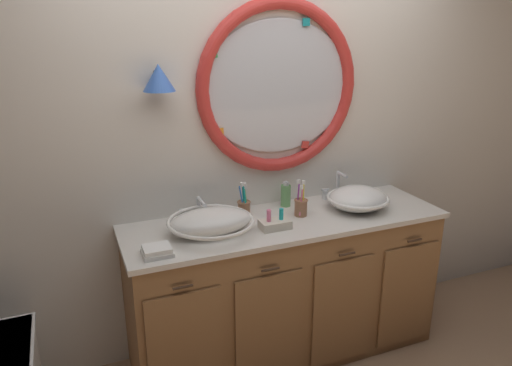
% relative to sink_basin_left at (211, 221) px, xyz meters
% --- Properties ---
extents(back_wall_assembly, '(6.40, 0.26, 2.60)m').
position_rel_sink_basin_left_xyz_m(back_wall_assembly, '(0.41, 0.34, 0.35)').
color(back_wall_assembly, silver).
rests_on(back_wall_assembly, ground_plane).
extents(vanity_counter, '(1.90, 0.61, 0.91)m').
position_rel_sink_basin_left_xyz_m(vanity_counter, '(0.47, 0.03, -0.52)').
color(vanity_counter, olive).
rests_on(vanity_counter, ground_plane).
extents(sink_basin_left, '(0.48, 0.48, 0.13)m').
position_rel_sink_basin_left_xyz_m(sink_basin_left, '(0.00, 0.00, 0.00)').
color(sink_basin_left, white).
rests_on(sink_basin_left, vanity_counter).
extents(sink_basin_right, '(0.38, 0.38, 0.14)m').
position_rel_sink_basin_left_xyz_m(sink_basin_right, '(0.93, 0.00, 0.00)').
color(sink_basin_right, white).
rests_on(sink_basin_right, vanity_counter).
extents(faucet_set_left, '(0.24, 0.15, 0.13)m').
position_rel_sink_basin_left_xyz_m(faucet_set_left, '(0.00, 0.22, -0.01)').
color(faucet_set_left, silver).
rests_on(faucet_set_left, vanity_counter).
extents(faucet_set_right, '(0.23, 0.12, 0.18)m').
position_rel_sink_basin_left_xyz_m(faucet_set_right, '(0.93, 0.23, 0.00)').
color(faucet_set_right, silver).
rests_on(faucet_set_right, vanity_counter).
extents(toothbrush_holder_left, '(0.08, 0.08, 0.21)m').
position_rel_sink_basin_left_xyz_m(toothbrush_holder_left, '(0.26, 0.18, -0.01)').
color(toothbrush_holder_left, '#996647').
rests_on(toothbrush_holder_left, vanity_counter).
extents(toothbrush_holder_right, '(0.08, 0.08, 0.22)m').
position_rel_sink_basin_left_xyz_m(toothbrush_holder_right, '(0.57, 0.04, -0.01)').
color(toothbrush_holder_right, '#996647').
rests_on(toothbrush_holder_right, vanity_counter).
extents(soap_dispenser, '(0.06, 0.07, 0.17)m').
position_rel_sink_basin_left_xyz_m(soap_dispenser, '(0.55, 0.22, 0.00)').
color(soap_dispenser, '#6BAD66').
rests_on(soap_dispenser, vanity_counter).
extents(folded_hand_towel, '(0.15, 0.13, 0.04)m').
position_rel_sink_basin_left_xyz_m(folded_hand_towel, '(-0.32, -0.15, -0.05)').
color(folded_hand_towel, white).
rests_on(folded_hand_towel, vanity_counter).
extents(toiletry_basket, '(0.17, 0.10, 0.12)m').
position_rel_sink_basin_left_xyz_m(toiletry_basket, '(0.35, -0.07, -0.04)').
color(toiletry_basket, beige).
rests_on(toiletry_basket, vanity_counter).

